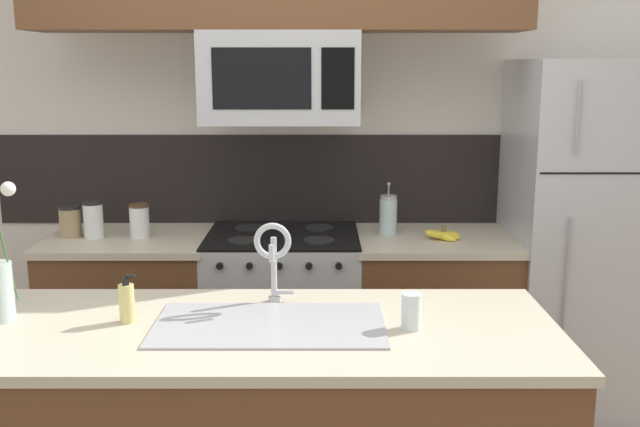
{
  "coord_description": "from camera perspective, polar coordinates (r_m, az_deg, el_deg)",
  "views": [
    {
      "loc": [
        0.19,
        -2.58,
        1.75
      ],
      "look_at": [
        0.2,
        0.27,
        1.16
      ],
      "focal_mm": 40.0,
      "sensor_mm": 36.0,
      "label": 1
    }
  ],
  "objects": [
    {
      "name": "splash_band",
      "position": [
        3.85,
        -2.96,
        2.74
      ],
      "size": [
        3.1,
        0.01,
        0.48
      ],
      "primitive_type": "cube",
      "color": "black",
      "rests_on": "rear_partition"
    },
    {
      "name": "drinking_glass",
      "position": [
        2.35,
        7.15,
        -7.77
      ],
      "size": [
        0.07,
        0.07,
        0.12
      ],
      "color": "silver",
      "rests_on": "island_counter"
    },
    {
      "name": "storage_jar_short",
      "position": [
        3.66,
        -14.41,
        -0.55
      ],
      "size": [
        0.1,
        0.1,
        0.17
      ],
      "color": "silver",
      "rests_on": "back_counter_left"
    },
    {
      "name": "french_press",
      "position": [
        3.63,
        5.31,
        -0.11
      ],
      "size": [
        0.09,
        0.09,
        0.27
      ],
      "color": "silver",
      "rests_on": "back_counter_right"
    },
    {
      "name": "rear_partition",
      "position": [
        3.88,
        1.49,
        5.06
      ],
      "size": [
        5.2,
        0.1,
        2.6
      ],
      "primitive_type": "cube",
      "color": "silver",
      "rests_on": "ground"
    },
    {
      "name": "stove_range",
      "position": [
        3.71,
        -3.09,
        -8.6
      ],
      "size": [
        0.76,
        0.64,
        0.93
      ],
      "color": "#B7BABF",
      "rests_on": "ground"
    },
    {
      "name": "back_counter_left",
      "position": [
        3.83,
        -14.82,
        -8.42
      ],
      "size": [
        0.81,
        0.65,
        0.91
      ],
      "color": "brown",
      "rests_on": "ground"
    },
    {
      "name": "storage_jar_medium",
      "position": [
        3.71,
        -17.84,
        -0.45
      ],
      "size": [
        0.1,
        0.1,
        0.19
      ],
      "color": "silver",
      "rests_on": "back_counter_left"
    },
    {
      "name": "microwave",
      "position": [
        3.46,
        -3.34,
        10.78
      ],
      "size": [
        0.74,
        0.4,
        0.43
      ],
      "color": "#B7BABF"
    },
    {
      "name": "dish_soap_bottle",
      "position": [
        2.47,
        -15.36,
        -6.9
      ],
      "size": [
        0.06,
        0.05,
        0.16
      ],
      "color": "#DBCC75",
      "rests_on": "island_counter"
    },
    {
      "name": "banana_bunch",
      "position": [
        3.56,
        9.67,
        -1.71
      ],
      "size": [
        0.19,
        0.15,
        0.07
      ],
      "color": "yellow",
      "rests_on": "back_counter_right"
    },
    {
      "name": "storage_jar_tall",
      "position": [
        3.78,
        -19.52,
        -0.6
      ],
      "size": [
        0.11,
        0.11,
        0.16
      ],
      "color": "#997F5B",
      "rests_on": "back_counter_left"
    },
    {
      "name": "sink_faucet",
      "position": [
        2.52,
        -3.94,
        -3.08
      ],
      "size": [
        0.14,
        0.14,
        0.31
      ],
      "color": "#B7BABF",
      "rests_on": "island_counter"
    },
    {
      "name": "kitchen_sink",
      "position": [
        2.41,
        -4.18,
        -10.48
      ],
      "size": [
        0.76,
        0.42,
        0.16
      ],
      "color": "#ADAFB5",
      "rests_on": "island_counter"
    },
    {
      "name": "back_counter_right",
      "position": [
        3.75,
        8.79,
        -8.58
      ],
      "size": [
        0.8,
        0.65,
        0.91
      ],
      "color": "brown",
      "rests_on": "ground"
    },
    {
      "name": "refrigerator",
      "position": [
        3.85,
        20.66,
        -1.94
      ],
      "size": [
        0.81,
        0.74,
        1.78
      ],
      "color": "#B7BABF",
      "rests_on": "ground"
    }
  ]
}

